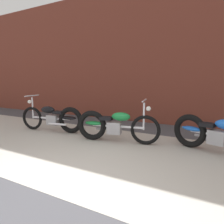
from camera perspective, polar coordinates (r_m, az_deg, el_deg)
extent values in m
plane|color=#47474C|center=(2.92, -16.90, -21.38)|extent=(80.00, 80.00, 0.00)
cube|color=#B2ADA3|center=(4.20, 0.67, -11.33)|extent=(36.00, 3.50, 0.01)
cube|color=brown|center=(7.23, 14.12, 15.34)|extent=(36.00, 0.50, 4.60)
torus|color=black|center=(6.50, -21.42, -1.62)|extent=(0.68, 0.19, 0.68)
torus|color=black|center=(5.74, -11.51, -2.24)|extent=(0.74, 0.25, 0.73)
cylinder|color=silver|center=(6.09, -16.79, -1.67)|extent=(1.23, 0.26, 0.06)
cube|color=#99999E|center=(6.05, -16.16, -2.09)|extent=(0.35, 0.27, 0.28)
ellipsoid|color=black|center=(6.10, -17.50, 0.60)|extent=(0.47, 0.26, 0.20)
ellipsoid|color=black|center=(5.75, -11.96, -1.62)|extent=(0.46, 0.25, 0.10)
cube|color=black|center=(5.90, -14.66, -0.13)|extent=(0.31, 0.24, 0.08)
cylinder|color=silver|center=(6.42, -21.31, 1.08)|extent=(0.05, 0.05, 0.62)
cylinder|color=silver|center=(6.39, -21.49, 4.28)|extent=(0.13, 0.58, 0.03)
sphere|color=white|center=(6.47, -22.07, 2.69)|extent=(0.11, 0.11, 0.11)
cylinder|color=silver|center=(5.81, -15.04, -3.29)|extent=(0.55, 0.15, 0.06)
torus|color=black|center=(4.68, 9.30, -5.00)|extent=(0.68, 0.22, 0.68)
torus|color=black|center=(5.00, -5.64, -3.73)|extent=(0.74, 0.28, 0.73)
cylinder|color=silver|center=(4.80, 1.57, -4.06)|extent=(1.22, 0.31, 0.06)
cube|color=#99999E|center=(4.83, 0.65, -4.46)|extent=(0.36, 0.28, 0.28)
ellipsoid|color=#197A38|center=(4.73, 2.52, -1.28)|extent=(0.47, 0.28, 0.20)
ellipsoid|color=#197A38|center=(4.97, -5.12, -3.09)|extent=(0.47, 0.27, 0.10)
cube|color=black|center=(4.84, -1.62, -1.77)|extent=(0.32, 0.25, 0.08)
cylinder|color=silver|center=(4.62, 8.90, -1.24)|extent=(0.05, 0.05, 0.62)
cylinder|color=silver|center=(4.57, 9.01, 3.21)|extent=(0.15, 0.57, 0.03)
sphere|color=white|center=(4.58, 10.19, 0.92)|extent=(0.11, 0.11, 0.11)
cylinder|color=silver|center=(5.05, -1.50, -4.79)|extent=(0.55, 0.17, 0.06)
torus|color=black|center=(4.75, 20.88, -4.95)|extent=(0.73, 0.36, 0.73)
cylinder|color=silver|center=(4.51, 28.31, -5.98)|extent=(1.19, 0.45, 0.06)
cube|color=#99999E|center=(4.54, 27.32, -6.32)|extent=(0.37, 0.31, 0.28)
ellipsoid|color=blue|center=(4.72, 21.46, -4.34)|extent=(0.47, 0.31, 0.10)
cube|color=black|center=(4.56, 25.16, -3.26)|extent=(0.33, 0.28, 0.08)
cylinder|color=silver|center=(4.78, 25.17, -6.44)|extent=(0.54, 0.24, 0.06)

